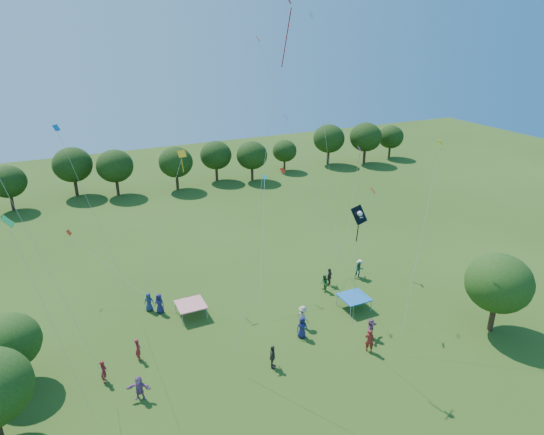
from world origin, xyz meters
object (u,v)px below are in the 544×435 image
(tent_red_stripe, at_px, (191,305))
(tent_blue, at_px, (354,297))
(pirate_kite, at_px, (359,217))
(red_high_kite, at_px, (277,75))
(near_tree_east, at_px, (499,283))
(near_tree_north, at_px, (9,342))

(tent_red_stripe, distance_m, tent_blue, 13.23)
(tent_red_stripe, height_order, pirate_kite, pirate_kite)
(tent_blue, bearing_deg, red_high_kite, -156.59)
(tent_red_stripe, xyz_separation_m, red_high_kite, (3.41, -8.55, 18.21))
(near_tree_east, distance_m, tent_blue, 10.86)
(near_tree_north, height_order, pirate_kite, pirate_kite)
(near_tree_north, bearing_deg, red_high_kite, -20.18)
(red_high_kite, bearing_deg, tent_red_stripe, 111.77)
(pirate_kite, relative_size, red_high_kite, 0.45)
(near_tree_north, distance_m, tent_red_stripe, 12.96)
(near_tree_north, height_order, near_tree_east, near_tree_east)
(near_tree_east, relative_size, tent_red_stripe, 2.85)
(near_tree_north, bearing_deg, tent_red_stripe, 12.22)
(tent_red_stripe, distance_m, pirate_kite, 16.19)
(near_tree_north, distance_m, near_tree_east, 33.81)
(tent_red_stripe, relative_size, tent_blue, 1.00)
(near_tree_east, xyz_separation_m, red_high_kite, (-16.69, 3.13, 15.17))
(tent_blue, height_order, red_high_kite, red_high_kite)
(tent_red_stripe, xyz_separation_m, pirate_kite, (8.48, -9.87, 9.64))
(tent_red_stripe, bearing_deg, near_tree_north, -167.78)
(pirate_kite, bearing_deg, red_high_kite, 165.34)
(tent_blue, xyz_separation_m, red_high_kite, (-8.97, -3.88, 18.21))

